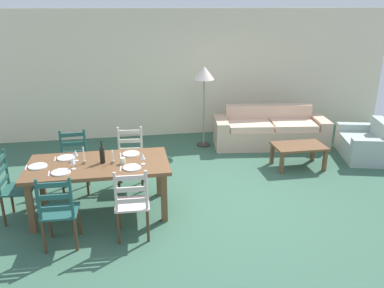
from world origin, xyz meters
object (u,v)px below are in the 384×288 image
dining_chair_near_right (132,204)px  coffee_table (299,148)px  couch (270,131)px  wine_glass_far_left (75,153)px  standing_lamp (204,78)px  wine_glass_near_right (143,157)px  wine_glass_near_left (73,161)px  dining_chair_far_left (74,162)px  armchair_upholstered (368,145)px  wine_bottle (102,155)px  dining_table (99,169)px  dining_chair_head_west (14,187)px  dining_chair_near_left (59,211)px  dining_chair_far_right (131,158)px  coffee_cup_primary (123,161)px

dining_chair_near_right → coffee_table: dining_chair_near_right is taller
couch → coffee_table: (0.09, -1.21, 0.06)m
dining_chair_near_right → wine_glass_far_left: bearing=130.5°
coffee_table → standing_lamp: size_ratio=0.55×
wine_glass_near_right → standing_lamp: bearing=62.3°
wine_glass_near_left → couch: bearing=33.7°
dining_chair_far_left → armchair_upholstered: size_ratio=0.73×
wine_bottle → armchair_upholstered: 5.07m
wine_glass_near_right → wine_glass_far_left: size_ratio=1.00×
wine_bottle → dining_table: bearing=-178.6°
dining_table → coffee_table: size_ratio=2.11×
dining_chair_head_west → couch: size_ratio=0.41×
dining_chair_near_left → wine_glass_near_left: 0.73m
dining_table → dining_chair_far_right: dining_chair_far_right is taller
dining_chair_head_west → wine_bottle: (1.19, -0.00, 0.39)m
couch → coffee_table: 1.22m
wine_glass_near_left → coffee_table: bearing=17.9°
dining_chair_far_left → wine_glass_far_left: 0.77m
wine_glass_far_left → couch: size_ratio=0.07×
wine_bottle → dining_chair_head_west: bearing=179.8°
wine_bottle → coffee_table: size_ratio=0.35×
dining_chair_near_left → coffee_cup_primary: 1.07m
wine_bottle → wine_glass_far_left: bearing=160.1°
dining_chair_near_right → dining_chair_far_left: size_ratio=1.00×
wine_glass_near_right → couch: bearing=41.5°
dining_chair_head_west → couch: dining_chair_head_west is taller
coffee_cup_primary → couch: size_ratio=0.04×
dining_table → wine_bottle: wine_bottle is taller
coffee_cup_primary → dining_table: bearing=166.1°
dining_chair_far_left → dining_chair_head_west: size_ratio=1.00×
dining_chair_far_right → wine_glass_far_left: 1.06m
dining_table → armchair_upholstered: 5.11m
wine_glass_far_left → armchair_upholstered: size_ratio=0.12×
dining_chair_near_left → wine_glass_near_right: (1.03, 0.62, 0.38)m
wine_bottle → standing_lamp: 3.14m
dining_chair_far_right → wine_glass_near_left: bearing=-128.6°
coffee_cup_primary → coffee_table: bearing=20.2°
dining_chair_near_left → coffee_cup_primary: bearing=41.7°
wine_glass_far_left → coffee_cup_primary: 0.67m
wine_glass_near_right → coffee_cup_primary: 0.28m
wine_bottle → wine_glass_near_right: (0.54, -0.14, -0.01)m
wine_glass_near_left → dining_chair_near_left: bearing=-101.7°
wine_glass_near_right → armchair_upholstered: (4.33, 1.42, -0.61)m
dining_table → wine_glass_near_left: size_ratio=11.80×
dining_table → coffee_table: bearing=17.1°
wine_glass_near_right → armchair_upholstered: 4.59m
wine_glass_far_left → armchair_upholstered: 5.39m
wine_bottle → armchair_upholstered: bearing=14.8°
wine_glass_far_left → standing_lamp: size_ratio=0.10×
dining_chair_far_right → standing_lamp: bearing=47.6°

